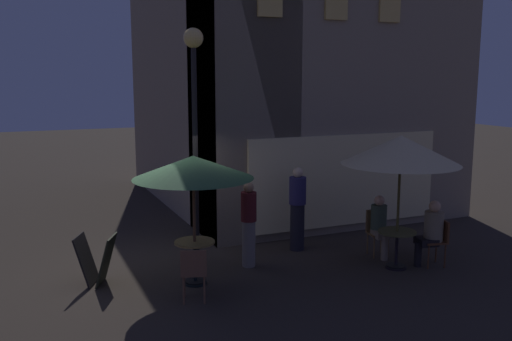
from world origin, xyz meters
The scene contains 15 objects.
ground_plane centered at (0.00, 0.00, 0.00)m, with size 60.00×60.00×0.00m, color #302922.
cafe_building centered at (3.53, 3.68, 3.59)m, with size 6.97×8.62×7.20m.
street_lamp_near_corner centered at (0.77, 0.27, 3.33)m, with size 0.37×0.37×4.51m.
menu_sandwich_board centered at (-1.23, -0.23, 0.45)m, with size 0.81×0.77×0.87m.
cafe_table_0 centered at (0.37, -0.89, 0.56)m, with size 0.71×0.71×0.78m.
cafe_table_1 centered at (4.14, -1.61, 0.53)m, with size 0.72×0.72×0.73m.
patio_umbrella_0 centered at (0.37, -0.89, 2.08)m, with size 2.09×2.09×2.28m.
patio_umbrella_1 centered at (4.14, -1.61, 2.27)m, with size 2.20×2.20×2.55m.
cafe_chair_0 centered at (0.11, -1.69, 0.56)m, with size 0.52×0.52×0.91m.
cafe_chair_1 centered at (4.95, -1.79, 0.56)m, with size 0.51×0.51×0.90m.
cafe_chair_2 centered at (4.28, -0.75, 0.55)m, with size 0.44×0.44×0.93m.
patron_seated_0 centered at (4.82, -1.76, 0.73)m, with size 0.54×0.43×1.29m.
patron_seated_1 centered at (4.25, -0.89, 0.71)m, with size 0.37×0.53×1.25m.
patron_standing_2 centered at (1.59, -0.40, 0.84)m, with size 0.30×0.30×1.65m.
patron_standing_3 centered at (2.93, 0.16, 0.89)m, with size 0.35×0.35×1.76m.
Camera 1 is at (-2.39, -10.02, 3.63)m, focal length 39.52 mm.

